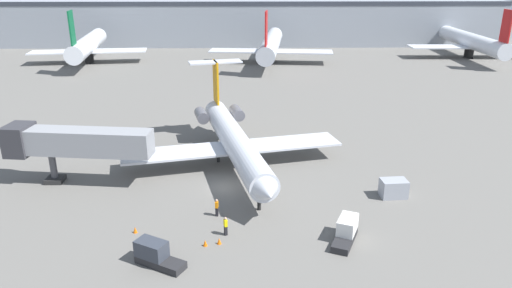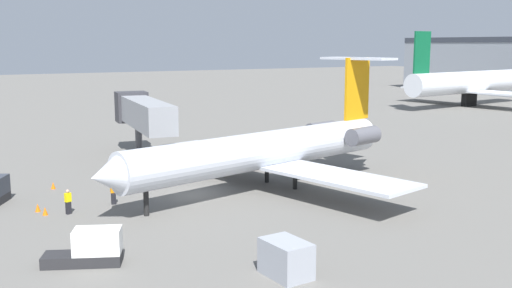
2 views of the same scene
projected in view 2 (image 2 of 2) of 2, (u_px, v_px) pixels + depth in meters
ground_plane at (197, 196)px, 44.91m from camera, size 400.00×400.00×0.10m
regional_jet at (270, 148)px, 46.86m from camera, size 25.48×29.19×10.12m
jet_bridge at (142, 113)px, 58.77m from camera, size 15.45×4.64×6.28m
ground_crew_marshaller at (68, 202)px, 39.97m from camera, size 0.38×0.46×1.69m
ground_crew_loader at (113, 193)px, 42.40m from camera, size 0.30×0.43×1.69m
baggage_tug_lead at (91, 249)px, 30.81m from camera, size 2.90×4.22×1.90m
cargo_container_uld at (286, 259)px, 29.23m from camera, size 2.66×1.89×1.80m
traffic_cone_near at (38, 208)px, 40.63m from camera, size 0.36×0.36×0.55m
traffic_cone_mid at (45, 211)px, 39.79m from camera, size 0.36×0.36×0.55m
traffic_cone_far at (53, 185)px, 47.01m from camera, size 0.36×0.36×0.55m
parked_airliner_west_end at (469, 83)px, 109.01m from camera, size 27.71×32.59×13.41m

